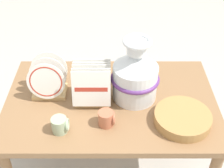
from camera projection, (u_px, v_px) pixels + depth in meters
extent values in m
cube|color=olive|center=(112.00, 102.00, 1.71)|extent=(1.14, 0.73, 0.03)
cylinder|color=olive|center=(37.00, 104.00, 2.15)|extent=(0.06, 0.06, 0.58)
cylinder|color=olive|center=(188.00, 105.00, 2.14)|extent=(0.06, 0.06, 0.58)
cylinder|color=silver|center=(136.00, 82.00, 1.66)|extent=(0.24, 0.24, 0.20)
cone|color=silver|center=(137.00, 60.00, 1.57)|extent=(0.24, 0.24, 0.08)
cylinder|color=silver|center=(138.00, 47.00, 1.52)|extent=(0.10, 0.10, 0.07)
torus|color=silver|center=(139.00, 42.00, 1.50)|extent=(0.15, 0.15, 0.02)
torus|color=#60337A|center=(136.00, 78.00, 1.64)|extent=(0.26, 0.26, 0.02)
cube|color=tan|center=(52.00, 91.00, 1.73)|extent=(0.18, 0.13, 0.02)
cylinder|color=tan|center=(40.00, 78.00, 1.74)|extent=(0.01, 0.01, 0.08)
cylinder|color=tan|center=(63.00, 78.00, 1.74)|extent=(0.01, 0.01, 0.08)
cylinder|color=white|center=(47.00, 81.00, 1.62)|extent=(0.20, 0.05, 0.20)
torus|color=#B23323|center=(47.00, 81.00, 1.62)|extent=(0.17, 0.05, 0.17)
cylinder|color=white|center=(49.00, 75.00, 1.66)|extent=(0.20, 0.05, 0.20)
cylinder|color=white|center=(51.00, 69.00, 1.70)|extent=(0.20, 0.05, 0.20)
cube|color=tan|center=(94.00, 99.00, 1.68)|extent=(0.18, 0.13, 0.02)
cylinder|color=tan|center=(82.00, 85.00, 1.69)|extent=(0.01, 0.01, 0.08)
cylinder|color=tan|center=(105.00, 85.00, 1.69)|extent=(0.01, 0.01, 0.08)
cube|color=white|center=(92.00, 89.00, 1.57)|extent=(0.20, 0.05, 0.19)
cube|color=white|center=(93.00, 86.00, 1.59)|extent=(0.20, 0.05, 0.19)
cube|color=white|center=(93.00, 83.00, 1.61)|extent=(0.20, 0.05, 0.19)
cube|color=white|center=(93.00, 79.00, 1.64)|extent=(0.20, 0.05, 0.19)
cube|color=white|center=(93.00, 76.00, 1.66)|extent=(0.20, 0.05, 0.19)
cube|color=#B23323|center=(92.00, 89.00, 1.57)|extent=(0.17, 0.01, 0.02)
cylinder|color=#AD7F47|center=(183.00, 122.00, 1.56)|extent=(0.28, 0.28, 0.01)
cylinder|color=#AD7F47|center=(183.00, 120.00, 1.55)|extent=(0.28, 0.28, 0.01)
cylinder|color=#AD7F47|center=(184.00, 119.00, 1.55)|extent=(0.28, 0.28, 0.01)
cylinder|color=#AD7F47|center=(184.00, 118.00, 1.54)|extent=(0.28, 0.28, 0.01)
cylinder|color=#AD7F47|center=(184.00, 117.00, 1.54)|extent=(0.28, 0.28, 0.01)
cylinder|color=#AD7F47|center=(184.00, 115.00, 1.53)|extent=(0.28, 0.28, 0.01)
cylinder|color=#9EB28E|center=(61.00, 125.00, 1.49)|extent=(0.08, 0.08, 0.08)
torus|color=#9EB28E|center=(68.00, 125.00, 1.49)|extent=(0.01, 0.06, 0.06)
cylinder|color=#B76647|center=(107.00, 118.00, 1.53)|extent=(0.08, 0.08, 0.08)
torus|color=#B76647|center=(115.00, 118.00, 1.53)|extent=(0.01, 0.06, 0.06)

